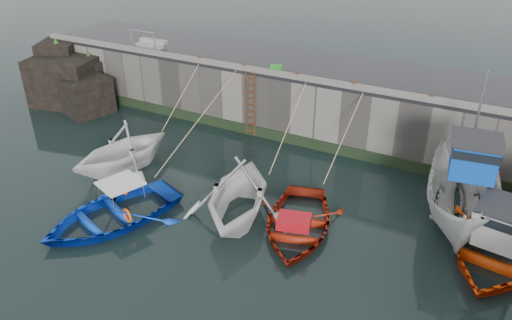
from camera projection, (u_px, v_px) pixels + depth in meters
The scene contains 24 objects.
ground at pixel (157, 266), 15.84m from camera, with size 120.00×120.00×0.00m, color black.
quay_back at pixel (310, 96), 24.83m from camera, with size 30.00×5.00×3.00m, color slate.
road_back at pixel (312, 65), 24.08m from camera, with size 30.00×5.00×0.16m, color black.
kerb_back at pixel (292, 76), 22.17m from camera, with size 30.00×0.30×0.20m, color slate.
algae_back at pixel (288, 138), 23.45m from camera, with size 30.00×0.08×0.50m, color black.
rock_outcrop at pixel (71, 80), 27.65m from camera, with size 5.85×4.24×3.41m.
ladder at pixel (250, 105), 23.61m from camera, with size 0.51×0.08×3.20m.
boat_near_white at pixel (125, 168), 21.43m from camera, with size 3.95×4.57×2.41m, color white.
boat_near_white_rope at pixel (180, 133), 24.56m from camera, with size 0.04×4.01×3.10m, color tan, non-canonical shape.
boat_near_blue at pixel (113, 220), 18.06m from camera, with size 3.71×5.20×1.08m, color blue.
boat_near_blue_rope at pixel (199, 156), 22.42m from camera, with size 0.04×6.75×3.10m, color tan, non-canonical shape.
boat_near_blacktrim at pixel (238, 216), 18.27m from camera, with size 4.21×4.88×2.57m, color white.
boat_near_blacktrim_rope at pixel (289, 165), 21.72m from camera, with size 0.04×4.67×3.10m, color tan, non-canonical shape.
boat_near_navy at pixel (297, 229), 17.61m from camera, with size 3.39×4.75×0.98m, color #A1220D.
boat_near_navy_rope at pixel (338, 175), 20.94m from camera, with size 0.04×4.41×3.10m, color tan, non-canonical shape.
boat_far_white at pixel (464, 194), 17.64m from camera, with size 3.32×6.87×5.55m.
boat_far_orange at pixel (500, 244), 16.23m from camera, with size 5.01×6.44×4.22m.
fish_crate at pixel (276, 69), 22.89m from camera, with size 0.55×0.40×0.32m, color #198B1D.
railing at pixel (151, 43), 26.59m from camera, with size 1.60×1.05×1.00m.
bollard_a at pixel (199, 59), 24.29m from camera, with size 0.18×0.18×0.28m, color #3F1E0F.
bollard_b at pixel (244, 66), 23.26m from camera, with size 0.18×0.18×0.28m, color #3F1E0F.
bollard_c at pixel (297, 75), 22.15m from camera, with size 0.18×0.18×0.28m, color #3F1E0F.
bollard_d at pixel (354, 84), 21.07m from camera, with size 0.18×0.18×0.28m, color #3F1E0F.
bollard_e at pixel (431, 97), 19.75m from camera, with size 0.18×0.18×0.28m, color #3F1E0F.
Camera 1 is at (8.58, -9.40, 10.51)m, focal length 35.00 mm.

